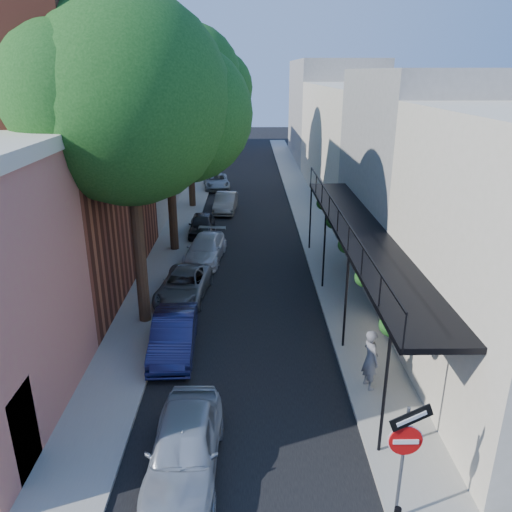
{
  "coord_description": "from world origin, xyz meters",
  "views": [
    {
      "loc": [
        0.13,
        -6.83,
        8.9
      ],
      "look_at": [
        0.36,
        9.59,
        2.8
      ],
      "focal_mm": 35.0,
      "sensor_mm": 36.0,
      "label": 1
    }
  ],
  "objects_px": {
    "parked_car_c": "(184,286)",
    "parked_car_g": "(216,181)",
    "sign_post": "(405,445)",
    "oak_near": "(142,104)",
    "parked_car_d": "(206,249)",
    "parked_car_e": "(202,225)",
    "pedestrian": "(371,359)",
    "oak_mid": "(175,112)",
    "parked_car_f": "(226,203)",
    "parked_car_a": "(185,446)",
    "parked_car_b": "(174,335)",
    "oak_far": "(195,82)"
  },
  "relations": [
    {
      "from": "parked_car_c",
      "to": "parked_car_g",
      "type": "relative_size",
      "value": 0.96
    },
    {
      "from": "sign_post",
      "to": "oak_near",
      "type": "xyz_separation_m",
      "value": [
        -6.53,
        9.29,
        5.84
      ]
    },
    {
      "from": "parked_car_d",
      "to": "sign_post",
      "type": "bearing_deg",
      "value": -65.26
    },
    {
      "from": "parked_car_e",
      "to": "pedestrian",
      "type": "bearing_deg",
      "value": -69.09
    },
    {
      "from": "sign_post",
      "to": "oak_mid",
      "type": "height_order",
      "value": "oak_mid"
    },
    {
      "from": "parked_car_c",
      "to": "parked_car_g",
      "type": "height_order",
      "value": "parked_car_g"
    },
    {
      "from": "sign_post",
      "to": "oak_near",
      "type": "bearing_deg",
      "value": 125.09
    },
    {
      "from": "parked_car_f",
      "to": "parked_car_a",
      "type": "bearing_deg",
      "value": -86.13
    },
    {
      "from": "sign_post",
      "to": "pedestrian",
      "type": "xyz_separation_m",
      "value": [
        0.48,
        4.67,
        -0.99
      ]
    },
    {
      "from": "parked_car_b",
      "to": "parked_car_f",
      "type": "xyz_separation_m",
      "value": [
        0.97,
        17.89,
        -0.01
      ]
    },
    {
      "from": "parked_car_a",
      "to": "oak_mid",
      "type": "bearing_deg",
      "value": 98.34
    },
    {
      "from": "oak_mid",
      "to": "parked_car_f",
      "type": "bearing_deg",
      "value": 75.25
    },
    {
      "from": "oak_near",
      "to": "parked_car_e",
      "type": "height_order",
      "value": "oak_near"
    },
    {
      "from": "parked_car_d",
      "to": "parked_car_f",
      "type": "height_order",
      "value": "parked_car_f"
    },
    {
      "from": "parked_car_a",
      "to": "pedestrian",
      "type": "bearing_deg",
      "value": 32.75
    },
    {
      "from": "pedestrian",
      "to": "parked_car_b",
      "type": "bearing_deg",
      "value": 53.89
    },
    {
      "from": "parked_car_c",
      "to": "parked_car_d",
      "type": "height_order",
      "value": "parked_car_d"
    },
    {
      "from": "parked_car_a",
      "to": "parked_car_c",
      "type": "height_order",
      "value": "parked_car_a"
    },
    {
      "from": "oak_near",
      "to": "parked_car_c",
      "type": "distance_m",
      "value": 7.59
    },
    {
      "from": "oak_far",
      "to": "parked_car_g",
      "type": "height_order",
      "value": "oak_far"
    },
    {
      "from": "sign_post",
      "to": "parked_car_c",
      "type": "height_order",
      "value": "sign_post"
    },
    {
      "from": "oak_near",
      "to": "parked_car_g",
      "type": "relative_size",
      "value": 2.7
    },
    {
      "from": "parked_car_a",
      "to": "oak_far",
      "type": "bearing_deg",
      "value": 95.53
    },
    {
      "from": "parked_car_a",
      "to": "parked_car_e",
      "type": "height_order",
      "value": "parked_car_a"
    },
    {
      "from": "oak_far",
      "to": "parked_car_d",
      "type": "xyz_separation_m",
      "value": [
        1.31,
        -10.71,
        -7.65
      ]
    },
    {
      "from": "parked_car_c",
      "to": "parked_car_f",
      "type": "relative_size",
      "value": 1.06
    },
    {
      "from": "oak_far",
      "to": "parked_car_e",
      "type": "bearing_deg",
      "value": -83.43
    },
    {
      "from": "sign_post",
      "to": "pedestrian",
      "type": "height_order",
      "value": "sign_post"
    },
    {
      "from": "oak_mid",
      "to": "parked_car_e",
      "type": "relative_size",
      "value": 2.89
    },
    {
      "from": "pedestrian",
      "to": "parked_car_c",
      "type": "bearing_deg",
      "value": 27.81
    },
    {
      "from": "parked_car_e",
      "to": "parked_car_f",
      "type": "bearing_deg",
      "value": 75.43
    },
    {
      "from": "parked_car_f",
      "to": "pedestrian",
      "type": "xyz_separation_m",
      "value": [
        5.08,
        -20.1,
        0.42
      ]
    },
    {
      "from": "oak_far",
      "to": "pedestrian",
      "type": "distance_m",
      "value": 23.84
    },
    {
      "from": "parked_car_c",
      "to": "oak_near",
      "type": "bearing_deg",
      "value": -106.68
    },
    {
      "from": "parked_car_b",
      "to": "pedestrian",
      "type": "distance_m",
      "value": 6.45
    },
    {
      "from": "parked_car_g",
      "to": "pedestrian",
      "type": "height_order",
      "value": "pedestrian"
    },
    {
      "from": "parked_car_a",
      "to": "parked_car_c",
      "type": "distance_m",
      "value": 9.68
    },
    {
      "from": "oak_far",
      "to": "parked_car_c",
      "type": "height_order",
      "value": "oak_far"
    },
    {
      "from": "sign_post",
      "to": "parked_car_a",
      "type": "bearing_deg",
      "value": 161.12
    },
    {
      "from": "oak_near",
      "to": "parked_car_e",
      "type": "bearing_deg",
      "value": 85.8
    },
    {
      "from": "sign_post",
      "to": "parked_car_f",
      "type": "height_order",
      "value": "sign_post"
    },
    {
      "from": "parked_car_g",
      "to": "pedestrian",
      "type": "relative_size",
      "value": 2.28
    },
    {
      "from": "parked_car_a",
      "to": "pedestrian",
      "type": "relative_size",
      "value": 2.19
    },
    {
      "from": "parked_car_f",
      "to": "pedestrian",
      "type": "height_order",
      "value": "pedestrian"
    },
    {
      "from": "parked_car_a",
      "to": "parked_car_g",
      "type": "distance_m",
      "value": 30.35
    },
    {
      "from": "sign_post",
      "to": "parked_car_g",
      "type": "height_order",
      "value": "sign_post"
    },
    {
      "from": "parked_car_f",
      "to": "parked_car_g",
      "type": "bearing_deg",
      "value": 102.19
    },
    {
      "from": "parked_car_b",
      "to": "parked_car_g",
      "type": "bearing_deg",
      "value": 87.89
    },
    {
      "from": "sign_post",
      "to": "parked_car_f",
      "type": "bearing_deg",
      "value": 100.51
    },
    {
      "from": "parked_car_b",
      "to": "parked_car_d",
      "type": "xyz_separation_m",
      "value": [
        0.36,
        8.7,
        -0.04
      ]
    }
  ]
}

